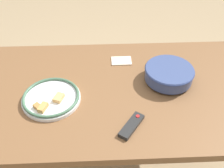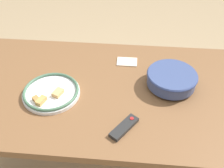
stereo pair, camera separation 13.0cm
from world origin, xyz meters
The scene contains 6 objects.
ground_plane centered at (0.00, 0.00, 0.00)m, with size 8.00×8.00×0.00m, color #9E8460.
dining_table centered at (0.00, 0.00, 0.67)m, with size 1.57×0.83×0.75m.
noodle_bowl centered at (-0.32, -0.05, 0.80)m, with size 0.25×0.25×0.08m.
food_plate centered at (0.27, 0.07, 0.77)m, with size 0.28×0.28×0.04m.
tv_remote centered at (-0.10, 0.25, 0.76)m, with size 0.13×0.15×0.02m.
folded_napkin centered at (-0.09, -0.23, 0.76)m, with size 0.11×0.08×0.01m.
Camera 1 is at (0.01, 0.98, 1.66)m, focal length 42.00 mm.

